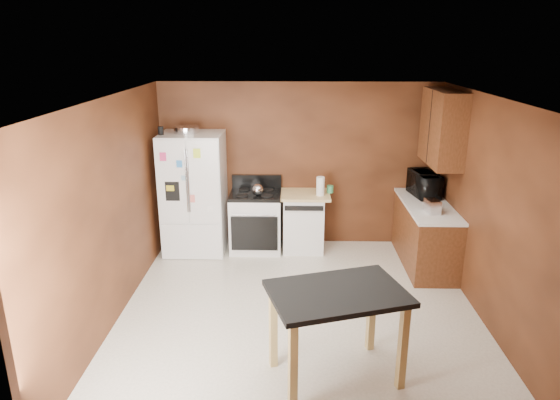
{
  "coord_description": "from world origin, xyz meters",
  "views": [
    {
      "loc": [
        -0.1,
        -5.18,
        3.08
      ],
      "look_at": [
        -0.25,
        0.85,
        1.14
      ],
      "focal_mm": 32.0,
      "sensor_mm": 36.0,
      "label": 1
    }
  ],
  "objects_px": {
    "microwave": "(424,185)",
    "dishwasher": "(303,221)",
    "pen_cup": "(161,131)",
    "refrigerator": "(194,194)",
    "island": "(337,305)",
    "green_canister": "(330,189)",
    "kettle": "(258,190)",
    "gas_range": "(256,220)",
    "paper_towel": "(320,186)",
    "roasting_pan": "(186,130)",
    "toaster": "(432,206)"
  },
  "relations": [
    {
      "from": "roasting_pan",
      "to": "toaster",
      "type": "xyz_separation_m",
      "value": [
        3.38,
        -0.83,
        -0.86
      ]
    },
    {
      "from": "toaster",
      "to": "microwave",
      "type": "bearing_deg",
      "value": 75.42
    },
    {
      "from": "kettle",
      "to": "dishwasher",
      "type": "relative_size",
      "value": 0.19
    },
    {
      "from": "pen_cup",
      "to": "kettle",
      "type": "height_order",
      "value": "pen_cup"
    },
    {
      "from": "paper_towel",
      "to": "refrigerator",
      "type": "bearing_deg",
      "value": -179.98
    },
    {
      "from": "refrigerator",
      "to": "microwave",
      "type": "bearing_deg",
      "value": -0.1
    },
    {
      "from": "kettle",
      "to": "dishwasher",
      "type": "distance_m",
      "value": 0.87
    },
    {
      "from": "pen_cup",
      "to": "gas_range",
      "type": "xyz_separation_m",
      "value": [
        1.31,
        0.17,
        -1.4
      ]
    },
    {
      "from": "roasting_pan",
      "to": "refrigerator",
      "type": "bearing_deg",
      "value": -40.24
    },
    {
      "from": "kettle",
      "to": "paper_towel",
      "type": "xyz_separation_m",
      "value": [
        0.92,
        0.05,
        0.04
      ]
    },
    {
      "from": "refrigerator",
      "to": "island",
      "type": "height_order",
      "value": "refrigerator"
    },
    {
      "from": "roasting_pan",
      "to": "microwave",
      "type": "relative_size",
      "value": 0.62
    },
    {
      "from": "microwave",
      "to": "dishwasher",
      "type": "bearing_deg",
      "value": 76.87
    },
    {
      "from": "roasting_pan",
      "to": "toaster",
      "type": "distance_m",
      "value": 3.59
    },
    {
      "from": "gas_range",
      "to": "kettle",
      "type": "bearing_deg",
      "value": -70.29
    },
    {
      "from": "island",
      "to": "green_canister",
      "type": "bearing_deg",
      "value": 87.22
    },
    {
      "from": "pen_cup",
      "to": "dishwasher",
      "type": "relative_size",
      "value": 0.13
    },
    {
      "from": "roasting_pan",
      "to": "paper_towel",
      "type": "xyz_separation_m",
      "value": [
        1.95,
        -0.06,
        -0.82
      ]
    },
    {
      "from": "island",
      "to": "toaster",
      "type": "bearing_deg",
      "value": 57.13
    },
    {
      "from": "island",
      "to": "refrigerator",
      "type": "bearing_deg",
      "value": 122.12
    },
    {
      "from": "microwave",
      "to": "kettle",
      "type": "bearing_deg",
      "value": 80.93
    },
    {
      "from": "microwave",
      "to": "roasting_pan",
      "type": "bearing_deg",
      "value": 78.69
    },
    {
      "from": "dishwasher",
      "to": "island",
      "type": "xyz_separation_m",
      "value": [
        0.24,
        -3.07,
        0.32
      ]
    },
    {
      "from": "pen_cup",
      "to": "paper_towel",
      "type": "bearing_deg",
      "value": 2.69
    },
    {
      "from": "pen_cup",
      "to": "green_canister",
      "type": "relative_size",
      "value": 1.08
    },
    {
      "from": "microwave",
      "to": "island",
      "type": "relative_size",
      "value": 0.42
    },
    {
      "from": "pen_cup",
      "to": "gas_range",
      "type": "bearing_deg",
      "value": 7.26
    },
    {
      "from": "kettle",
      "to": "pen_cup",
      "type": "bearing_deg",
      "value": -177.72
    },
    {
      "from": "gas_range",
      "to": "dishwasher",
      "type": "xyz_separation_m",
      "value": [
        0.72,
        0.02,
        -0.01
      ]
    },
    {
      "from": "toaster",
      "to": "dishwasher",
      "type": "distance_m",
      "value": 1.96
    },
    {
      "from": "paper_towel",
      "to": "microwave",
      "type": "distance_m",
      "value": 1.51
    },
    {
      "from": "microwave",
      "to": "gas_range",
      "type": "distance_m",
      "value": 2.55
    },
    {
      "from": "pen_cup",
      "to": "dishwasher",
      "type": "xyz_separation_m",
      "value": [
        2.03,
        0.19,
        -1.41
      ]
    },
    {
      "from": "green_canister",
      "to": "microwave",
      "type": "xyz_separation_m",
      "value": [
        1.36,
        -0.14,
        0.12
      ]
    },
    {
      "from": "toaster",
      "to": "island",
      "type": "relative_size",
      "value": 0.17
    },
    {
      "from": "microwave",
      "to": "dishwasher",
      "type": "height_order",
      "value": "microwave"
    },
    {
      "from": "roasting_pan",
      "to": "dishwasher",
      "type": "bearing_deg",
      "value": 0.73
    },
    {
      "from": "roasting_pan",
      "to": "microwave",
      "type": "height_order",
      "value": "roasting_pan"
    },
    {
      "from": "paper_towel",
      "to": "green_canister",
      "type": "distance_m",
      "value": 0.22
    },
    {
      "from": "kettle",
      "to": "refrigerator",
      "type": "distance_m",
      "value": 0.96
    },
    {
      "from": "pen_cup",
      "to": "microwave",
      "type": "bearing_deg",
      "value": 1.52
    },
    {
      "from": "roasting_pan",
      "to": "pen_cup",
      "type": "bearing_deg",
      "value": -152.56
    },
    {
      "from": "refrigerator",
      "to": "roasting_pan",
      "type": "bearing_deg",
      "value": 139.76
    },
    {
      "from": "toaster",
      "to": "dishwasher",
      "type": "xyz_separation_m",
      "value": [
        -1.68,
        0.85,
        -0.54
      ]
    },
    {
      "from": "paper_towel",
      "to": "microwave",
      "type": "height_order",
      "value": "microwave"
    },
    {
      "from": "pen_cup",
      "to": "microwave",
      "type": "xyz_separation_m",
      "value": [
        3.79,
        0.1,
        -0.8
      ]
    },
    {
      "from": "kettle",
      "to": "microwave",
      "type": "xyz_separation_m",
      "value": [
        2.44,
        0.05,
        0.08
      ]
    },
    {
      "from": "toaster",
      "to": "microwave",
      "type": "xyz_separation_m",
      "value": [
        0.08,
        0.76,
        0.07
      ]
    },
    {
      "from": "kettle",
      "to": "microwave",
      "type": "relative_size",
      "value": 0.29
    },
    {
      "from": "paper_towel",
      "to": "microwave",
      "type": "bearing_deg",
      "value": -0.24
    }
  ]
}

